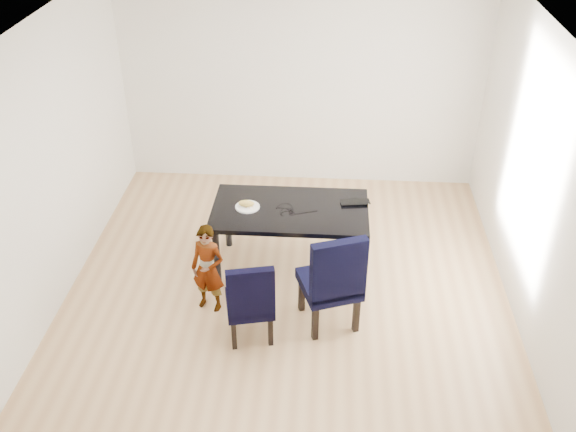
# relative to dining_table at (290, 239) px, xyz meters

# --- Properties ---
(floor) EXTENTS (4.50, 5.00, 0.01)m
(floor) POSITION_rel_dining_table_xyz_m (0.00, -0.50, -0.38)
(floor) COLOR tan
(floor) RESTS_ON ground
(ceiling) EXTENTS (4.50, 5.00, 0.01)m
(ceiling) POSITION_rel_dining_table_xyz_m (0.00, -0.50, 2.33)
(ceiling) COLOR white
(ceiling) RESTS_ON wall_back
(wall_back) EXTENTS (4.50, 0.01, 2.70)m
(wall_back) POSITION_rel_dining_table_xyz_m (0.00, 2.00, 0.98)
(wall_back) COLOR white
(wall_back) RESTS_ON ground
(wall_front) EXTENTS (4.50, 0.01, 2.70)m
(wall_front) POSITION_rel_dining_table_xyz_m (0.00, -3.00, 0.98)
(wall_front) COLOR white
(wall_front) RESTS_ON ground
(wall_left) EXTENTS (0.01, 5.00, 2.70)m
(wall_left) POSITION_rel_dining_table_xyz_m (-2.25, -0.50, 0.98)
(wall_left) COLOR white
(wall_left) RESTS_ON ground
(wall_right) EXTENTS (0.01, 5.00, 2.70)m
(wall_right) POSITION_rel_dining_table_xyz_m (2.25, -0.50, 0.98)
(wall_right) COLOR white
(wall_right) RESTS_ON ground
(dining_table) EXTENTS (1.60, 0.90, 0.75)m
(dining_table) POSITION_rel_dining_table_xyz_m (0.00, 0.00, 0.00)
(dining_table) COLOR black
(dining_table) RESTS_ON floor
(chair_left) EXTENTS (0.51, 0.52, 0.88)m
(chair_left) POSITION_rel_dining_table_xyz_m (-0.30, -1.06, 0.07)
(chair_left) COLOR black
(chair_left) RESTS_ON floor
(chair_right) EXTENTS (0.66, 0.68, 1.07)m
(chair_right) POSITION_rel_dining_table_xyz_m (0.43, -0.82, 0.16)
(chair_right) COLOR black
(chair_right) RESTS_ON floor
(child) EXTENTS (0.39, 0.31, 0.94)m
(child) POSITION_rel_dining_table_xyz_m (-0.74, -0.70, 0.09)
(child) COLOR orange
(child) RESTS_ON floor
(plate) EXTENTS (0.33, 0.33, 0.01)m
(plate) POSITION_rel_dining_table_xyz_m (-0.44, -0.01, 0.38)
(plate) COLOR white
(plate) RESTS_ON dining_table
(sandwich) EXTENTS (0.18, 0.10, 0.07)m
(sandwich) POSITION_rel_dining_table_xyz_m (-0.45, -0.01, 0.42)
(sandwich) COLOR gold
(sandwich) RESTS_ON plate
(laptop) EXTENTS (0.33, 0.24, 0.02)m
(laptop) POSITION_rel_dining_table_xyz_m (0.66, 0.19, 0.39)
(laptop) COLOR black
(laptop) RESTS_ON dining_table
(cable_tangle) EXTENTS (0.17, 0.17, 0.01)m
(cable_tangle) POSITION_rel_dining_table_xyz_m (-0.02, -0.09, 0.38)
(cable_tangle) COLOR black
(cable_tangle) RESTS_ON dining_table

